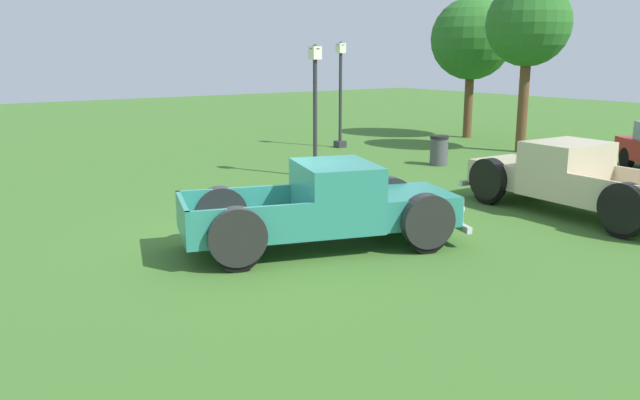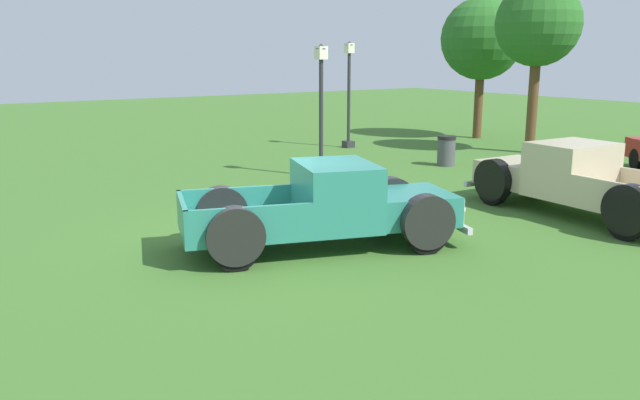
# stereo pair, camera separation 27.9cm
# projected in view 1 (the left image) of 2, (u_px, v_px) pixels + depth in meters

# --- Properties ---
(ground_plane) EXTENTS (80.00, 80.00, 0.00)m
(ground_plane) POSITION_uv_depth(u_px,v_px,m) (256.00, 242.00, 12.37)
(ground_plane) COLOR #3D6B28
(pickup_truck_foreground) EXTENTS (3.32, 5.43, 1.57)m
(pickup_truck_foreground) POSITION_uv_depth(u_px,v_px,m) (339.00, 207.00, 11.97)
(pickup_truck_foreground) COLOR #2D8475
(pickup_truck_foreground) RESTS_ON ground_plane
(pickup_truck_behind_left) EXTENTS (5.27, 2.23, 1.59)m
(pickup_truck_behind_left) POSITION_uv_depth(u_px,v_px,m) (563.00, 178.00, 14.66)
(pickup_truck_behind_left) COLOR #C6B793
(pickup_truck_behind_left) RESTS_ON ground_plane
(lamp_post_near) EXTENTS (0.36, 0.36, 3.93)m
(lamp_post_near) POSITION_uv_depth(u_px,v_px,m) (340.00, 93.00, 24.29)
(lamp_post_near) COLOR #2D2D33
(lamp_post_near) RESTS_ON ground_plane
(lamp_post_far) EXTENTS (0.36, 0.36, 3.76)m
(lamp_post_far) POSITION_uv_depth(u_px,v_px,m) (315.00, 108.00, 18.46)
(lamp_post_far) COLOR #2D2D33
(lamp_post_far) RESTS_ON ground_plane
(trash_can) EXTENTS (0.59, 0.59, 0.95)m
(trash_can) POSITION_uv_depth(u_px,v_px,m) (439.00, 150.00, 20.73)
(trash_can) COLOR #4C4C51
(trash_can) RESTS_ON ground_plane
(oak_tree_east) EXTENTS (2.95, 2.95, 5.98)m
(oak_tree_east) POSITION_uv_depth(u_px,v_px,m) (528.00, 25.00, 22.64)
(oak_tree_east) COLOR brown
(oak_tree_east) RESTS_ON ground_plane
(oak_tree_center) EXTENTS (3.34, 3.34, 5.75)m
(oak_tree_center) POSITION_uv_depth(u_px,v_px,m) (472.00, 39.00, 26.74)
(oak_tree_center) COLOR brown
(oak_tree_center) RESTS_ON ground_plane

